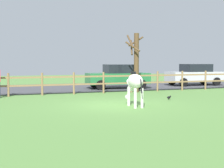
{
  "coord_description": "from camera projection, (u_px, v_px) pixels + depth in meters",
  "views": [
    {
      "loc": [
        -5.15,
        -13.07,
        1.84
      ],
      "look_at": [
        -0.03,
        0.59,
        0.84
      ],
      "focal_mm": 54.09,
      "sensor_mm": 36.0,
      "label": 1
    }
  ],
  "objects": [
    {
      "name": "ground_plane",
      "position": [
        118.0,
        105.0,
        14.14
      ],
      "size": [
        60.0,
        60.0,
        0.0
      ],
      "primitive_type": "plane",
      "color": "#5B8C42"
    },
    {
      "name": "parking_asphalt",
      "position": [
        67.0,
        88.0,
        22.82
      ],
      "size": [
        28.0,
        7.4,
        0.05
      ],
      "primitive_type": "cube",
      "color": "#47474C",
      "rests_on": "ground_plane"
    },
    {
      "name": "paddock_fence",
      "position": [
        74.0,
        82.0,
        18.54
      ],
      "size": [
        20.87,
        0.11,
        1.21
      ],
      "color": "olive",
      "rests_on": "ground_plane"
    },
    {
      "name": "bare_tree",
      "position": [
        136.0,
        60.0,
        19.73
      ],
      "size": [
        1.28,
        1.29,
        3.45
      ],
      "color": "#513A23",
      "rests_on": "ground_plane"
    },
    {
      "name": "zebra",
      "position": [
        135.0,
        84.0,
        13.54
      ],
      "size": [
        0.58,
        1.94,
        1.41
      ],
      "color": "white",
      "rests_on": "ground_plane"
    },
    {
      "name": "crow_on_grass",
      "position": [
        169.0,
        97.0,
        15.85
      ],
      "size": [
        0.21,
        0.1,
        0.2
      ],
      "color": "black",
      "rests_on": "ground_plane"
    },
    {
      "name": "parked_car_silver",
      "position": [
        194.0,
        74.0,
        24.72
      ],
      "size": [
        4.07,
        2.02,
        1.56
      ],
      "color": "#B7BABF",
      "rests_on": "parking_asphalt"
    },
    {
      "name": "parked_car_green",
      "position": [
        118.0,
        76.0,
        21.96
      ],
      "size": [
        4.11,
        2.11,
        1.56
      ],
      "color": "#236B38",
      "rests_on": "parking_asphalt"
    }
  ]
}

